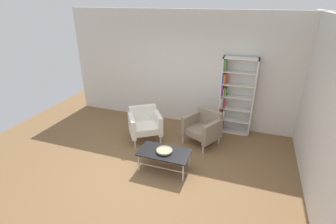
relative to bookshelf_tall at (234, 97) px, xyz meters
name	(u,v)px	position (x,y,z in m)	size (l,w,h in m)	color
ground_plane	(149,172)	(-1.31, -2.25, -0.92)	(8.32, 8.32, 0.00)	brown
plaster_back_panel	(185,69)	(-1.31, 0.21, 0.53)	(6.40, 0.12, 2.90)	silver
plaster_right_partition	(325,113)	(1.55, -1.65, 0.53)	(0.12, 5.20, 2.90)	silver
bookshelf_tall	(234,97)	(0.00, 0.00, 0.00)	(0.80, 0.30, 1.90)	silver
coffee_table_low	(164,153)	(-1.05, -2.07, -0.56)	(1.00, 0.56, 0.40)	black
decorative_bowl	(164,150)	(-1.05, -2.07, -0.49)	(0.32, 0.32, 0.05)	tan
armchair_near_window	(203,127)	(-0.55, -0.82, -0.51)	(0.92, 0.90, 0.78)	gray
armchair_corner_red	(145,123)	(-1.90, -1.10, -0.51)	(0.95, 0.93, 0.78)	white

